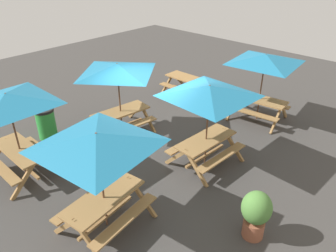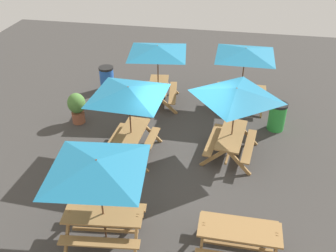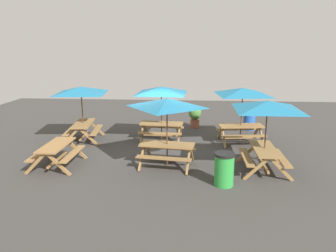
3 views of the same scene
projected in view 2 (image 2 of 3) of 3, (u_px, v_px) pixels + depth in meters
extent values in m
plane|color=#3D3A38|center=(184.00, 154.00, 11.60)|extent=(24.00, 24.00, 0.00)
cube|color=olive|center=(158.00, 85.00, 13.94)|extent=(1.87, 0.92, 0.05)
cube|color=olive|center=(173.00, 93.00, 14.07)|extent=(1.82, 0.49, 0.04)
cube|color=olive|center=(144.00, 92.00, 14.12)|extent=(1.82, 0.49, 0.04)
cube|color=olive|center=(167.00, 105.00, 13.47)|extent=(0.16, 0.80, 0.81)
cube|color=olive|center=(147.00, 104.00, 13.50)|extent=(0.16, 0.80, 0.81)
cube|color=olive|center=(169.00, 85.00, 14.78)|extent=(0.16, 0.80, 0.81)
cube|color=olive|center=(151.00, 85.00, 14.81)|extent=(0.16, 0.80, 0.81)
cube|color=olive|center=(158.00, 98.00, 14.22)|extent=(1.56, 0.27, 0.06)
cylinder|color=brown|center=(158.00, 75.00, 13.72)|extent=(0.04, 0.04, 2.30)
pyramid|color=teal|center=(158.00, 49.00, 13.18)|extent=(2.81, 2.81, 0.28)
cube|color=olive|center=(240.00, 230.00, 8.08)|extent=(0.71, 1.80, 0.05)
cube|color=olive|center=(239.00, 221.00, 8.69)|extent=(0.27, 1.80, 0.04)
cube|color=olive|center=(273.00, 234.00, 8.45)|extent=(0.80, 0.06, 0.81)
cube|color=olive|center=(205.00, 224.00, 8.70)|extent=(0.80, 0.06, 0.81)
cube|color=olive|center=(201.00, 249.00, 8.10)|extent=(0.80, 0.06, 0.81)
cube|color=olive|center=(237.00, 246.00, 8.36)|extent=(0.08, 1.56, 0.06)
cube|color=olive|center=(232.00, 135.00, 11.17)|extent=(1.88, 0.93, 0.05)
cube|color=olive|center=(249.00, 146.00, 11.18)|extent=(1.82, 0.49, 0.04)
cube|color=olive|center=(213.00, 139.00, 11.47)|extent=(1.82, 0.49, 0.04)
cube|color=olive|center=(238.00, 162.00, 10.65)|extent=(0.16, 0.80, 0.81)
cube|color=olive|center=(213.00, 157.00, 10.84)|extent=(0.16, 0.80, 0.81)
cube|color=olive|center=(246.00, 133.00, 11.90)|extent=(0.16, 0.80, 0.81)
cube|color=olive|center=(224.00, 129.00, 12.09)|extent=(0.16, 0.80, 0.81)
cube|color=olive|center=(230.00, 149.00, 11.45)|extent=(1.56, 0.27, 0.06)
cylinder|color=brown|center=(233.00, 123.00, 10.95)|extent=(0.04, 0.04, 2.30)
pyramid|color=teal|center=(236.00, 92.00, 10.40)|extent=(2.25, 2.25, 0.28)
cube|color=olive|center=(103.00, 214.00, 8.46)|extent=(0.90, 1.87, 0.05)
cube|color=olive|center=(109.00, 206.00, 9.08)|extent=(0.46, 1.82, 0.04)
cube|color=olive|center=(99.00, 242.00, 8.15)|extent=(0.46, 1.82, 0.04)
cube|color=olive|center=(140.00, 216.00, 8.92)|extent=(0.80, 0.15, 0.81)
cube|color=olive|center=(136.00, 240.00, 8.31)|extent=(0.80, 0.15, 0.81)
cube|color=olive|center=(76.00, 212.00, 9.01)|extent=(0.80, 0.15, 0.81)
cube|color=olive|center=(67.00, 236.00, 8.40)|extent=(0.80, 0.15, 0.81)
cube|color=olive|center=(105.00, 230.00, 8.74)|extent=(0.24, 1.56, 0.06)
cylinder|color=brown|center=(102.00, 201.00, 8.24)|extent=(0.04, 0.04, 2.30)
pyramid|color=teal|center=(97.00, 165.00, 7.69)|extent=(2.81, 2.81, 0.28)
cube|color=olive|center=(241.00, 88.00, 13.74)|extent=(0.71, 1.80, 0.05)
cube|color=olive|center=(241.00, 89.00, 14.36)|extent=(0.27, 1.80, 0.04)
cube|color=olive|center=(240.00, 102.00, 13.45)|extent=(0.27, 1.80, 0.04)
cube|color=olive|center=(261.00, 94.00, 14.12)|extent=(0.80, 0.06, 0.81)
cube|color=olive|center=(262.00, 104.00, 13.52)|extent=(0.80, 0.06, 0.81)
cube|color=olive|center=(220.00, 91.00, 14.37)|extent=(0.80, 0.06, 0.81)
cube|color=olive|center=(218.00, 100.00, 13.76)|extent=(0.80, 0.06, 0.81)
cube|color=olive|center=(240.00, 101.00, 14.02)|extent=(0.08, 1.56, 0.06)
cylinder|color=brown|center=(242.00, 78.00, 13.52)|extent=(0.04, 0.04, 2.30)
pyramid|color=teal|center=(246.00, 52.00, 12.98)|extent=(2.83, 2.83, 0.28)
cube|color=olive|center=(131.00, 133.00, 11.24)|extent=(1.83, 0.79, 0.05)
cube|color=olive|center=(149.00, 144.00, 11.29)|extent=(1.81, 0.35, 0.04)
cube|color=olive|center=(115.00, 139.00, 11.50)|extent=(1.81, 0.35, 0.04)
cube|color=olive|center=(135.00, 160.00, 10.73)|extent=(0.10, 0.80, 0.81)
cube|color=olive|center=(111.00, 157.00, 10.87)|extent=(0.10, 0.80, 0.81)
cube|color=olive|center=(150.00, 131.00, 12.01)|extent=(0.10, 0.80, 0.81)
cube|color=olive|center=(128.00, 128.00, 12.15)|extent=(0.10, 0.80, 0.81)
cube|color=olive|center=(132.00, 147.00, 11.52)|extent=(1.56, 0.15, 0.06)
cylinder|color=brown|center=(130.00, 122.00, 11.02)|extent=(0.04, 0.04, 2.30)
pyramid|color=teal|center=(128.00, 91.00, 10.47)|extent=(2.82, 2.82, 0.28)
cylinder|color=green|center=(277.00, 117.00, 12.57)|extent=(0.56, 0.56, 0.90)
cylinder|color=black|center=(279.00, 105.00, 12.30)|extent=(0.59, 0.59, 0.08)
cylinder|color=blue|center=(107.00, 79.00, 15.05)|extent=(0.56, 0.56, 0.90)
cylinder|color=black|center=(106.00, 68.00, 14.78)|extent=(0.59, 0.59, 0.08)
cylinder|color=#935138|center=(79.00, 117.00, 13.06)|extent=(0.44, 0.44, 0.40)
ellipsoid|color=#4C7F38|center=(76.00, 103.00, 12.76)|extent=(0.61, 0.61, 0.72)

